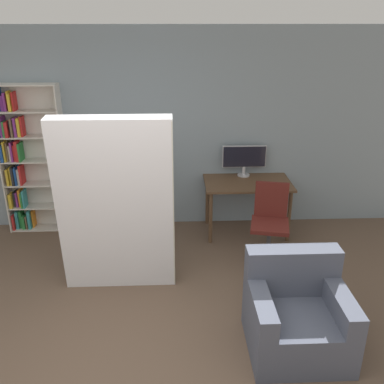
% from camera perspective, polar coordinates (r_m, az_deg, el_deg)
% --- Properties ---
extents(wall_back, '(8.00, 0.06, 2.70)m').
position_cam_1_polar(wall_back, '(5.86, -6.74, 8.05)').
color(wall_back, gray).
rests_on(wall_back, ground).
extents(desk, '(1.15, 0.70, 0.74)m').
position_cam_1_polar(desk, '(5.78, 7.40, 0.43)').
color(desk, brown).
rests_on(desk, ground).
extents(monitor, '(0.60, 0.17, 0.43)m').
position_cam_1_polar(monitor, '(5.89, 6.98, 4.51)').
color(monitor, '#B7B7BC').
rests_on(monitor, desk).
extents(office_chair, '(0.52, 0.52, 0.95)m').
position_cam_1_polar(office_chair, '(5.26, 10.28, -4.99)').
color(office_chair, '#4C4C51').
rests_on(office_chair, ground).
extents(bookshelf, '(0.84, 0.25, 2.01)m').
position_cam_1_polar(bookshelf, '(6.14, -21.14, 4.03)').
color(bookshelf, beige).
rests_on(bookshelf, ground).
extents(mattress_near, '(1.19, 0.34, 1.92)m').
position_cam_1_polar(mattress_near, '(4.47, -10.03, -1.97)').
color(mattress_near, silver).
rests_on(mattress_near, ground).
extents(armchair, '(0.85, 0.80, 0.85)m').
position_cam_1_polar(armchair, '(4.05, 13.71, -15.59)').
color(armchair, '#474C5B').
rests_on(armchair, ground).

